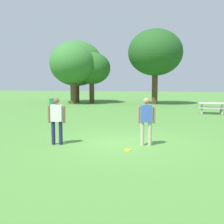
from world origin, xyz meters
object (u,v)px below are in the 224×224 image
(tree_broad_center, at_px, (73,64))
(person_catcher, at_px, (57,118))
(person_thrower, at_px, (146,118))
(frisbee, at_px, (128,150))
(picnic_table_far, at_px, (212,106))
(trash_can_further_along, at_px, (53,104))
(tree_tall_left, at_px, (76,64))
(tree_slender_mid, at_px, (155,53))
(tree_far_right, at_px, (92,68))

(tree_broad_center, bearing_deg, person_catcher, -69.21)
(person_thrower, height_order, person_catcher, same)
(person_thrower, bearing_deg, person_catcher, -168.54)
(person_thrower, xyz_separation_m, frisbee, (-0.47, -0.83, -0.93))
(picnic_table_far, relative_size, tree_broad_center, 0.28)
(trash_can_further_along, bearing_deg, frisbee, -53.68)
(tree_tall_left, bearing_deg, tree_broad_center, -77.51)
(person_thrower, distance_m, picnic_table_far, 11.42)
(person_thrower, relative_size, person_catcher, 1.00)
(frisbee, bearing_deg, tree_slender_mid, 93.28)
(frisbee, height_order, tree_broad_center, tree_broad_center)
(person_catcher, height_order, tree_far_right, tree_far_right)
(person_thrower, height_order, tree_broad_center, tree_broad_center)
(person_catcher, distance_m, trash_can_further_along, 12.21)
(tree_far_right, distance_m, tree_slender_mid, 6.81)
(tree_broad_center, xyz_separation_m, tree_slender_mid, (8.15, 1.65, 1.10))
(picnic_table_far, height_order, tree_tall_left, tree_tall_left)
(frisbee, relative_size, picnic_table_far, 0.14)
(tree_slender_mid, bearing_deg, trash_can_further_along, -129.70)
(person_thrower, relative_size, tree_tall_left, 0.24)
(trash_can_further_along, bearing_deg, person_thrower, -49.94)
(trash_can_further_along, bearing_deg, tree_tall_left, 100.17)
(trash_can_further_along, relative_size, tree_slender_mid, 0.13)
(tree_far_right, bearing_deg, frisbee, -68.20)
(trash_can_further_along, bearing_deg, tree_far_right, 87.46)
(tree_far_right, bearing_deg, trash_can_further_along, -92.54)
(person_thrower, distance_m, tree_far_right, 20.52)
(person_thrower, bearing_deg, tree_far_right, 113.90)
(picnic_table_far, xyz_separation_m, tree_tall_left, (-13.39, 8.27, 3.69))
(person_catcher, bearing_deg, tree_tall_left, 109.91)
(person_thrower, xyz_separation_m, picnic_table_far, (3.16, 10.97, -0.38))
(picnic_table_far, height_order, trash_can_further_along, trash_can_further_along)
(person_catcher, height_order, frisbee, person_catcher)
(person_catcher, bearing_deg, picnic_table_far, 61.86)
(frisbee, height_order, tree_tall_left, tree_tall_left)
(person_thrower, distance_m, frisbee, 1.33)
(trash_can_further_along, distance_m, tree_broad_center, 7.76)
(picnic_table_far, relative_size, tree_slender_mid, 0.23)
(tree_broad_center, height_order, tree_slender_mid, tree_slender_mid)
(person_thrower, xyz_separation_m, tree_tall_left, (-10.22, 19.24, 3.31))
(person_catcher, xyz_separation_m, picnic_table_far, (6.19, 11.58, -0.38))
(frisbee, bearing_deg, trash_can_further_along, 126.32)
(picnic_table_far, bearing_deg, tree_far_right, 146.22)
(trash_can_further_along, bearing_deg, person_catcher, -62.81)
(trash_can_further_along, relative_size, tree_tall_left, 0.14)
(frisbee, height_order, tree_slender_mid, tree_slender_mid)
(trash_can_further_along, distance_m, tree_far_right, 8.95)
(person_catcher, bearing_deg, tree_slender_mid, 85.72)
(tree_broad_center, bearing_deg, picnic_table_far, -25.23)
(person_catcher, relative_size, frisbee, 6.81)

